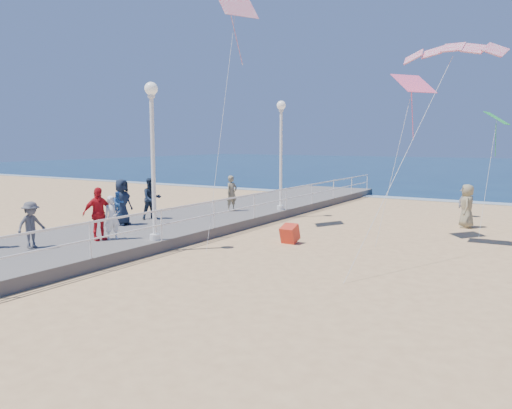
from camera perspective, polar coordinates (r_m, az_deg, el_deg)
The scene contains 21 objects.
ground at distance 14.59m, azimuth 4.32°, elevation -7.74°, with size 160.00×160.00×0.00m, color #DDB073.
ocean at distance 77.91m, azimuth 26.77°, elevation 3.70°, with size 160.00×90.00×0.05m, color #0C2949.
surf_line at distance 33.88m, azimuth 20.36°, elevation 0.45°, with size 160.00×1.20×0.04m, color silver.
boardwalk at distance 19.08m, azimuth -16.20°, elevation -3.83°, with size 5.00×44.00×0.40m, color slate.
railing at distance 17.19m, azimuth -10.80°, elevation -1.31°, with size 0.05×42.00×0.55m.
lamp_post_mid at distance 17.20m, azimuth -11.73°, elevation 6.73°, with size 0.44×0.44×5.32m.
lamp_post_far at distance 24.56m, azimuth 2.88°, elevation 6.98°, with size 0.44×0.44×5.32m.
woman_holding_toddler at distance 17.83m, azimuth -16.10°, elevation -1.46°, with size 0.55×0.36×1.52m, color white.
toddler_held at distance 17.76m, azimuth -15.47°, elevation 0.14°, with size 0.39×0.31×0.81m, color #2F63B0.
spectator_2 at distance 17.28m, azimuth -24.30°, elevation -2.14°, with size 0.96×0.55×1.49m, color #525257.
spectator_3 at distance 17.83m, azimuth -17.60°, elevation -1.02°, with size 1.07×0.45×1.82m, color red.
spectator_4 at distance 20.82m, azimuth -15.07°, elevation 0.27°, with size 0.91×0.59×1.86m, color #182134.
spectator_6 at distance 24.21m, azimuth -2.79°, elevation 1.29°, with size 0.63×0.41×1.72m, color #82765A.
spectator_7 at distance 22.13m, azimuth -11.85°, elevation 0.67°, with size 0.87×0.68×1.79m, color #192538.
beach_walker_a at distance 27.05m, azimuth 22.80°, elevation 0.28°, with size 0.98×0.56×1.51m, color #5B5A5F.
beach_walker_c at distance 23.66m, azimuth 22.96°, elevation -0.17°, with size 0.93×0.61×1.91m, color gray.
box_kite at distance 18.58m, azimuth 3.88°, elevation -3.54°, with size 0.55×0.55×0.60m, color red.
kite_parafoil at distance 18.73m, azimuth 21.61°, elevation 16.36°, with size 3.37×0.90×0.30m, color #D81943, non-canonical shape.
kite_diamond_pink at distance 20.23m, azimuth 17.57°, elevation 13.05°, with size 1.34×1.34×0.02m, color #FB5C8B.
kite_diamond_green at distance 23.85m, azimuth 25.82°, elevation 8.87°, with size 1.03×1.03×0.02m, color green.
kite_diamond_redwhite at distance 22.28m, azimuth -2.26°, elevation 21.93°, with size 1.57×1.57×0.02m, color red.
Camera 1 is at (6.41, -12.56, 3.77)m, focal length 35.00 mm.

